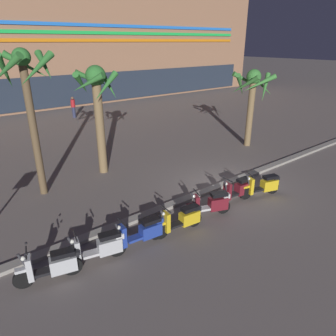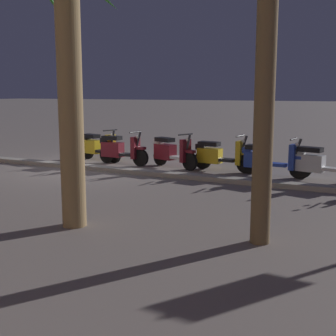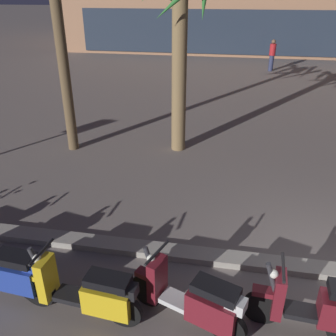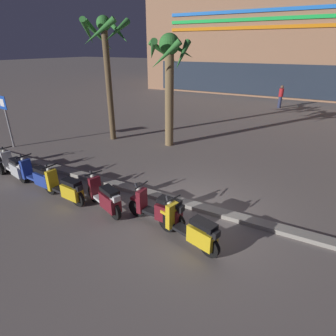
{
  "view_description": "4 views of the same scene",
  "coord_description": "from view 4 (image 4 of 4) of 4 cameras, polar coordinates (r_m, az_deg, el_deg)",
  "views": [
    {
      "loc": [
        -9.51,
        -7.88,
        5.85
      ],
      "look_at": [
        -2.81,
        0.67,
        1.4
      ],
      "focal_mm": 33.13,
      "sensor_mm": 36.0,
      "label": 1
    },
    {
      "loc": [
        -8.12,
        10.82,
        2.22
      ],
      "look_at": [
        -4.6,
        3.73,
        0.89
      ],
      "focal_mm": 48.68,
      "sensor_mm": 36.0,
      "label": 2
    },
    {
      "loc": [
        -2.0,
        -4.68,
        4.2
      ],
      "look_at": [
        -3.06,
        1.18,
        1.22
      ],
      "focal_mm": 38.55,
      "sensor_mm": 36.0,
      "label": 3
    },
    {
      "loc": [
        2.48,
        -6.26,
        4.38
      ],
      "look_at": [
        -1.24,
        0.69,
        0.87
      ],
      "focal_mm": 29.17,
      "sensor_mm": 36.0,
      "label": 4
    }
  ],
  "objects": [
    {
      "name": "ground_plane",
      "position": [
        8.03,
        5.57,
        -9.19
      ],
      "size": [
        200.0,
        200.0,
        0.0
      ],
      "primitive_type": "plane",
      "color": "slate"
    },
    {
      "name": "curb_strip",
      "position": [
        8.18,
        6.23,
        -8.04
      ],
      "size": [
        60.0,
        0.36,
        0.12
      ],
      "primitive_type": "cube",
      "color": "gray",
      "rests_on": "ground"
    },
    {
      "name": "scooter_silver_second_in_line",
      "position": [
        11.17,
        -29.36,
        0.16
      ],
      "size": [
        1.8,
        0.7,
        1.04
      ],
      "color": "black",
      "rests_on": "ground"
    },
    {
      "name": "scooter_blue_last_in_row",
      "position": [
        10.05,
        -25.47,
        -1.55
      ],
      "size": [
        1.87,
        0.56,
        1.04
      ],
      "color": "black",
      "rests_on": "ground"
    },
    {
      "name": "scooter_yellow_mid_centre",
      "position": [
        8.89,
        -20.61,
        -3.99
      ],
      "size": [
        1.85,
        0.56,
        1.04
      ],
      "color": "black",
      "rests_on": "ground"
    },
    {
      "name": "scooter_maroon_far_back",
      "position": [
        7.99,
        -12.96,
        -6.06
      ],
      "size": [
        1.7,
        0.84,
        1.04
      ],
      "color": "black",
      "rests_on": "ground"
    },
    {
      "name": "scooter_maroon_lead_nearest",
      "position": [
        7.25,
        -1.68,
        -8.72
      ],
      "size": [
        1.78,
        0.56,
        1.04
      ],
      "color": "black",
      "rests_on": "ground"
    },
    {
      "name": "scooter_yellow_tail_end",
      "position": [
        6.58,
        5.06,
        -12.76
      ],
      "size": [
        1.82,
        0.78,
        1.04
      ],
      "color": "black",
      "rests_on": "ground"
    },
    {
      "name": "crossing_sign",
      "position": [
        14.68,
        -30.73,
        9.39
      ],
      "size": [
        0.6,
        0.14,
        2.4
      ],
      "color": "#939399",
      "rests_on": "ground"
    },
    {
      "name": "palm_tree_by_mall_entrance",
      "position": [
        12.68,
        0.26,
        20.41
      ],
      "size": [
        2.1,
        2.2,
        4.92
      ],
      "color": "olive",
      "rests_on": "ground"
    },
    {
      "name": "palm_tree_near_sign",
      "position": [
        13.87,
        -12.87,
        23.06
      ],
      "size": [
        2.23,
        2.24,
        5.66
      ],
      "color": "brown",
      "rests_on": "ground"
    },
    {
      "name": "pedestrian_window_shopping",
      "position": [
        23.49,
        22.49,
        13.74
      ],
      "size": [
        0.34,
        0.46,
        1.7
      ],
      "color": "#2D3351",
      "rests_on": "ground"
    }
  ]
}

